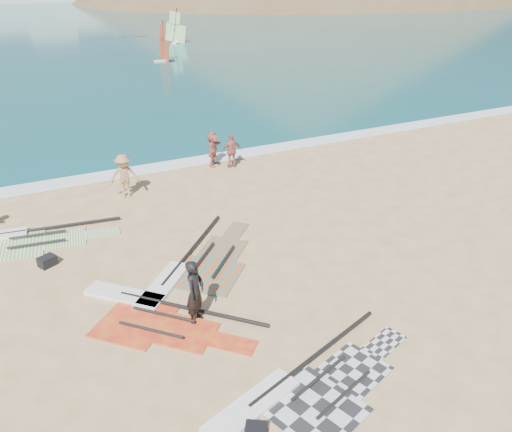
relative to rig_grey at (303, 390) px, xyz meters
name	(u,v)px	position (x,y,z in m)	size (l,w,h in m)	color
ground	(279,320)	(0.72, 2.40, -0.05)	(300.00, 300.00, 0.00)	#D8B17E
sea	(12,7)	(0.72, 134.40, -0.05)	(300.00, 240.00, 0.06)	#0B4F4D
surf_line	(150,169)	(0.72, 14.70, -0.05)	(300.00, 1.20, 0.04)	white
rig_grey	(303,390)	(0.00, 0.00, 0.00)	(5.66, 3.20, 0.20)	#28282A
rig_green	(24,238)	(-4.96, 10.10, 0.00)	(5.46, 2.49, 0.20)	#6AAF30
rig_orange	(194,268)	(-0.41, 5.75, 0.00)	(5.00, 4.69, 0.20)	#FF4802
rig_red	(150,313)	(-2.24, 4.17, 0.00)	(4.32, 4.81, 0.20)	red
gear_bag_near	(47,261)	(-4.42, 7.98, 0.11)	(0.50, 0.37, 0.32)	black
gear_bag_far	(256,431)	(-1.43, -0.56, 0.08)	(0.43, 0.30, 0.26)	black
person_wetsuit	(195,292)	(-1.22, 3.35, 0.86)	(0.66, 0.43, 1.81)	black
beachgoer_mid	(124,176)	(-0.98, 12.10, 0.85)	(1.17, 0.67, 1.80)	#A27751
beachgoer_back	(232,151)	(4.20, 13.26, 0.76)	(0.95, 0.40, 1.62)	#A65A4C
beachgoer_right	(213,149)	(3.52, 13.90, 0.77)	(1.53, 0.49, 1.65)	#B26553
windsurfer_centre	(164,49)	(10.19, 43.19, 1.12)	(2.17, 2.59, 3.87)	white
windsurfer_right	(176,33)	(15.45, 55.45, 1.17)	(2.32, 2.24, 4.12)	white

